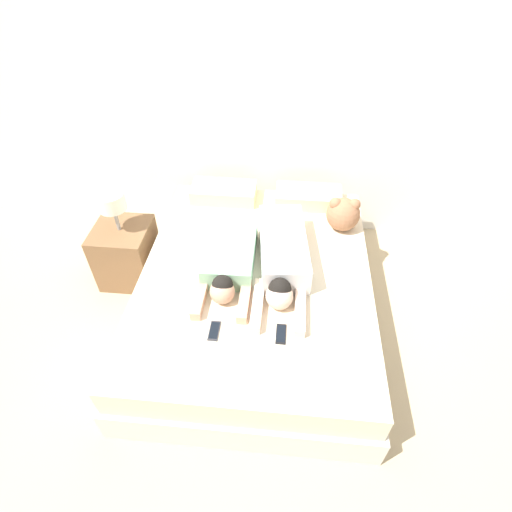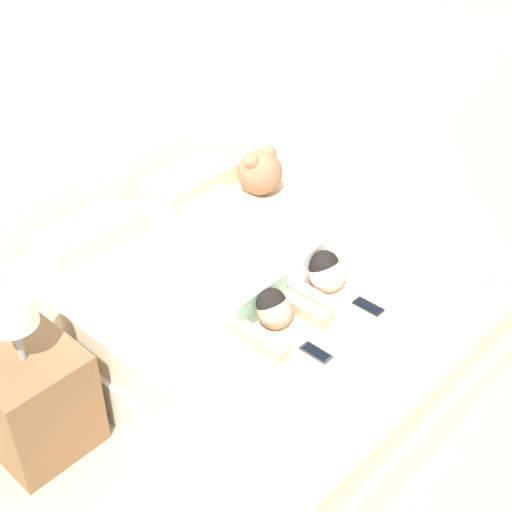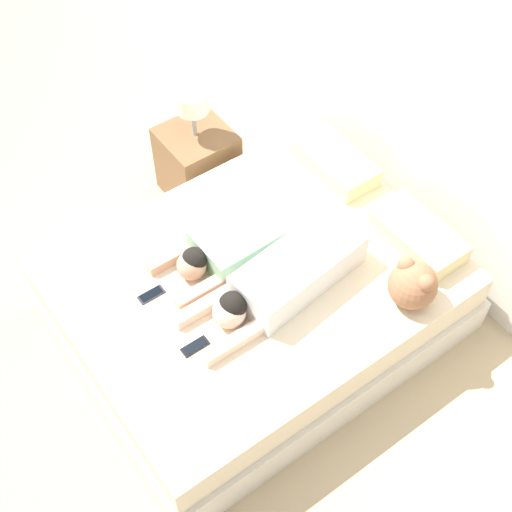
{
  "view_description": "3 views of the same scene",
  "coord_description": "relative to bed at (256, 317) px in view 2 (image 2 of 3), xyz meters",
  "views": [
    {
      "loc": [
        0.2,
        -2.08,
        2.61
      ],
      "look_at": [
        0.0,
        0.0,
        0.66
      ],
      "focal_mm": 28.0,
      "sensor_mm": 36.0,
      "label": 1
    },
    {
      "loc": [
        -2.12,
        -1.98,
        2.78
      ],
      "look_at": [
        0.0,
        0.0,
        0.66
      ],
      "focal_mm": 50.0,
      "sensor_mm": 36.0,
      "label": 2
    },
    {
      "loc": [
        2.0,
        -1.45,
        3.79
      ],
      "look_at": [
        0.0,
        0.0,
        0.66
      ],
      "focal_mm": 50.0,
      "sensor_mm": 36.0,
      "label": 3
    }
  ],
  "objects": [
    {
      "name": "person_right",
      "position": [
        0.19,
        0.06,
        0.36
      ],
      "size": [
        0.42,
        1.14,
        0.22
      ],
      "color": "silver",
      "rests_on": "bed"
    },
    {
      "name": "ground_plane",
      "position": [
        0.0,
        0.0,
        -0.25
      ],
      "size": [
        12.0,
        12.0,
        0.0
      ],
      "primitive_type": "plane",
      "color": "tan"
    },
    {
      "name": "wall_back",
      "position": [
        0.0,
        1.25,
        1.05
      ],
      "size": [
        12.0,
        0.06,
        2.6
      ],
      "color": "white",
      "rests_on": "ground_plane"
    },
    {
      "name": "cell_phone_right",
      "position": [
        0.21,
        -0.56,
        0.26
      ],
      "size": [
        0.06,
        0.15,
        0.01
      ],
      "color": "black",
      "rests_on": "bed"
    },
    {
      "name": "nightstand",
      "position": [
        -1.16,
        0.33,
        0.05
      ],
      "size": [
        0.46,
        0.46,
        0.89
      ],
      "color": "brown",
      "rests_on": "ground_plane"
    },
    {
      "name": "cell_phone_left",
      "position": [
        -0.21,
        -0.57,
        0.26
      ],
      "size": [
        0.06,
        0.15,
        0.01
      ],
      "color": "#2D2D33",
      "rests_on": "bed"
    },
    {
      "name": "pillow_head_right",
      "position": [
        0.38,
        0.9,
        0.32
      ],
      "size": [
        0.58,
        0.29,
        0.13
      ],
      "color": "beige",
      "rests_on": "bed"
    },
    {
      "name": "bed",
      "position": [
        0.0,
        0.0,
        0.0
      ],
      "size": [
        1.75,
        2.21,
        0.51
      ],
      "color": "beige",
      "rests_on": "ground_plane"
    },
    {
      "name": "pillow_head_left",
      "position": [
        -0.38,
        0.9,
        0.32
      ],
      "size": [
        0.58,
        0.29,
        0.13
      ],
      "color": "beige",
      "rests_on": "bed"
    },
    {
      "name": "plush_toy",
      "position": [
        0.66,
        0.58,
        0.4
      ],
      "size": [
        0.27,
        0.27,
        0.29
      ],
      "color": "#996647",
      "rests_on": "bed"
    },
    {
      "name": "person_left",
      "position": [
        -0.2,
        -0.01,
        0.34
      ],
      "size": [
        0.38,
        0.91,
        0.2
      ],
      "color": "#8CBF99",
      "rests_on": "bed"
    }
  ]
}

